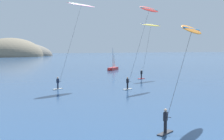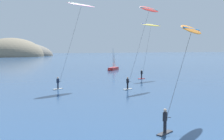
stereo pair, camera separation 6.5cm
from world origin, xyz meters
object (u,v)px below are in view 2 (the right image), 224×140
object	(u,v)px
kitesurfer_pink	(80,10)
kitesurfer_red	(148,15)
kitesurfer_orange	(189,38)
kitesurfer_yellow	(150,29)
sailboat_near	(113,68)

from	to	relation	value
kitesurfer_pink	kitesurfer_red	bearing A→B (deg)	-24.21
kitesurfer_orange	kitesurfer_yellow	distance (m)	31.39
kitesurfer_pink	kitesurfer_yellow	xyz separation A→B (m)	(16.07, 5.28, -2.02)
kitesurfer_yellow	kitesurfer_red	bearing A→B (deg)	-125.98
kitesurfer_orange	kitesurfer_pink	size ratio (longest dim) A/B	0.62
sailboat_near	kitesurfer_pink	size ratio (longest dim) A/B	0.45
sailboat_near	kitesurfer_orange	distance (m)	50.89
sailboat_near	kitesurfer_red	size ratio (longest dim) A/B	0.47
kitesurfer_yellow	kitesurfer_red	size ratio (longest dim) A/B	0.87
kitesurfer_yellow	kitesurfer_red	distance (m)	11.71
kitesurfer_pink	kitesurfer_yellow	distance (m)	17.03
kitesurfer_orange	kitesurfer_yellow	bearing A→B (deg)	61.94
sailboat_near	kitesurfer_orange	bearing A→B (deg)	-109.25
kitesurfer_pink	kitesurfer_yellow	world-z (taller)	kitesurfer_pink
kitesurfer_red	sailboat_near	bearing A→B (deg)	73.42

